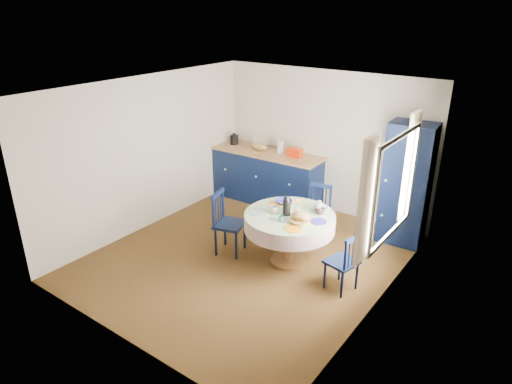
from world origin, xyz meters
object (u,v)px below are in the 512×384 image
(kitchen_counter, at_px, (266,176))
(cobalt_bowl, at_px, (284,202))
(chair_right, at_px, (344,262))
(mug_c, at_px, (320,211))
(chair_far, at_px, (317,212))
(dining_table, at_px, (290,222))
(pantry_cabinet, at_px, (407,185))
(chair_left, at_px, (227,222))
(mug_b, at_px, (281,218))
(mug_a, at_px, (274,209))
(mug_d, at_px, (294,201))

(kitchen_counter, height_order, cobalt_bowl, kitchen_counter)
(chair_right, height_order, mug_c, mug_c)
(kitchen_counter, xyz_separation_m, chair_far, (1.51, -0.71, -0.06))
(dining_table, bearing_deg, pantry_cabinet, 56.48)
(chair_left, bearing_deg, mug_b, -105.08)
(dining_table, distance_m, mug_a, 0.29)
(chair_right, distance_m, mug_b, 1.01)
(mug_c, bearing_deg, mug_a, -148.11)
(mug_c, distance_m, cobalt_bowl, 0.60)
(chair_left, height_order, mug_d, chair_left)
(chair_left, relative_size, mug_d, 10.92)
(pantry_cabinet, relative_size, chair_left, 1.99)
(dining_table, height_order, mug_a, dining_table)
(chair_left, bearing_deg, mug_d, -67.46)
(mug_b, relative_size, cobalt_bowl, 0.37)
(chair_right, relative_size, mug_c, 6.61)
(kitchen_counter, relative_size, dining_table, 1.73)
(chair_right, bearing_deg, mug_b, -71.66)
(kitchen_counter, height_order, chair_far, kitchen_counter)
(dining_table, height_order, mug_c, dining_table)
(mug_a, bearing_deg, chair_left, -165.74)
(kitchen_counter, distance_m, mug_b, 2.50)
(mug_d, bearing_deg, dining_table, -65.30)
(cobalt_bowl, bearing_deg, mug_a, -80.26)
(pantry_cabinet, distance_m, mug_a, 2.13)
(pantry_cabinet, bearing_deg, kitchen_counter, 175.06)
(mug_b, relative_size, mug_c, 0.69)
(chair_left, bearing_deg, kitchen_counter, 2.43)
(pantry_cabinet, bearing_deg, mug_b, -123.61)
(chair_right, height_order, mug_b, mug_b)
(mug_d, bearing_deg, pantry_cabinet, 45.67)
(kitchen_counter, relative_size, chair_far, 2.54)
(chair_left, xyz_separation_m, chair_right, (1.87, 0.10, -0.06))
(chair_far, height_order, chair_right, chair_far)
(mug_a, distance_m, mug_b, 0.28)
(kitchen_counter, height_order, dining_table, kitchen_counter)
(pantry_cabinet, height_order, mug_a, pantry_cabinet)
(kitchen_counter, distance_m, chair_left, 2.04)
(kitchen_counter, relative_size, mug_a, 16.81)
(dining_table, bearing_deg, kitchen_counter, 133.53)
(chair_right, bearing_deg, dining_table, -86.63)
(kitchen_counter, xyz_separation_m, mug_b, (1.59, -1.91, 0.32))
(mug_a, distance_m, mug_d, 0.44)
(kitchen_counter, distance_m, dining_table, 2.30)
(mug_a, height_order, mug_c, mug_a)
(pantry_cabinet, distance_m, cobalt_bowl, 1.91)
(pantry_cabinet, xyz_separation_m, chair_left, (-2.00, -1.88, -0.47))
(dining_table, distance_m, chair_far, 0.98)
(cobalt_bowl, bearing_deg, kitchen_counter, 133.00)
(pantry_cabinet, height_order, cobalt_bowl, pantry_cabinet)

